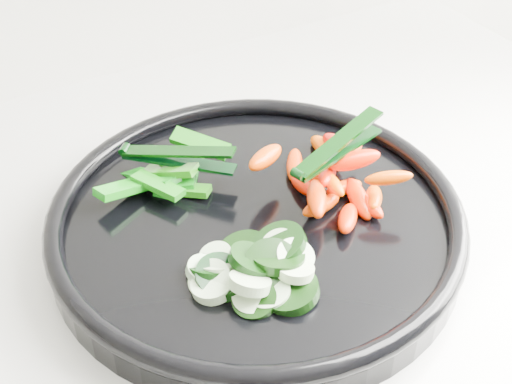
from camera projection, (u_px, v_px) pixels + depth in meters
veggie_tray at (256, 222)px, 0.64m from camera, size 0.40×0.40×0.04m
cucumber_pile at (250, 271)px, 0.58m from camera, size 0.12×0.11×0.04m
carrot_pile at (332, 176)px, 0.66m from camera, size 0.13×0.15×0.06m
pepper_pile at (169, 174)px, 0.68m from camera, size 0.15×0.10×0.04m
tong_carrot at (336, 148)px, 0.64m from camera, size 0.11×0.05×0.02m
tong_pepper at (175, 156)px, 0.67m from camera, size 0.09×0.09×0.02m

